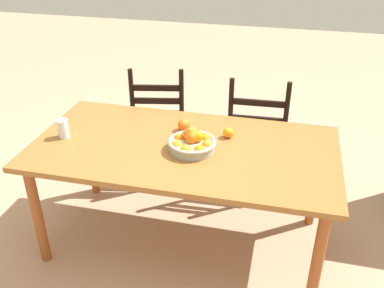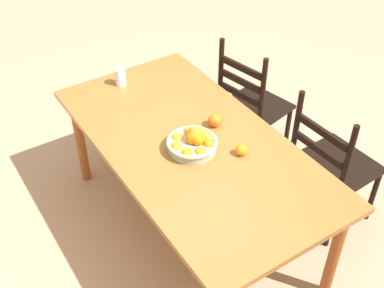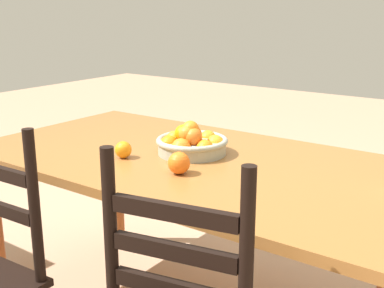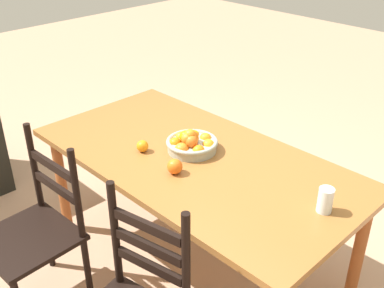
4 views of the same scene
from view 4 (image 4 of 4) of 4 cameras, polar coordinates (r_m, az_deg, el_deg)
ground_plane at (r=2.99m, az=0.32°, el=-14.02°), size 12.00×12.00×0.00m
dining_table at (r=2.59m, az=0.36°, el=-3.01°), size 1.85×0.95×0.75m
chair_near_window at (r=2.61m, az=-18.62°, el=-10.35°), size 0.47×0.47×0.96m
fruit_bowl at (r=2.58m, az=-0.08°, el=0.14°), size 0.29×0.29×0.14m
orange_loose_0 at (r=2.59m, az=-6.09°, el=-0.27°), size 0.07×0.07×0.07m
orange_loose_1 at (r=2.38m, az=-2.12°, el=-2.78°), size 0.08×0.08×0.08m
drinking_glass at (r=2.18m, az=16.04°, el=-6.63°), size 0.07×0.07×0.12m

